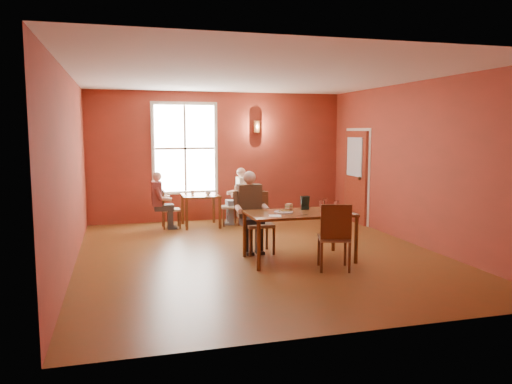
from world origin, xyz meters
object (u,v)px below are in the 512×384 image
object	(u,v)px
chair_diner_white	(230,206)
second_table	(201,211)
main_table	(299,236)
chair_empty	(334,236)
chair_diner_main	(259,223)
diner_white	(231,198)
diner_main	(259,214)
diner_maroon	(169,201)
chair_diner_maroon	(171,209)

from	to	relation	value
chair_diner_white	second_table	bearing A→B (deg)	90.00
second_table	main_table	bearing A→B (deg)	-71.89
main_table	chair_empty	xyz separation A→B (m)	(0.33, -0.64, 0.12)
second_table	chair_diner_white	bearing A→B (deg)	0.00
chair_diner_main	diner_white	size ratio (longest dim) A/B	0.84
diner_main	chair_diner_white	distance (m)	2.70
diner_maroon	main_table	bearing A→B (deg)	28.04
chair_diner_main	diner_maroon	size ratio (longest dim) A/B	0.87
chair_diner_main	diner_maroon	xyz separation A→B (m)	(-1.26, 2.66, 0.08)
diner_white	chair_diner_maroon	bearing A→B (deg)	90.00
diner_white	chair_diner_maroon	world-z (taller)	diner_white
second_table	chair_diner_maroon	size ratio (longest dim) A/B	0.94
diner_white	diner_maroon	size ratio (longest dim) A/B	1.03
diner_main	chair_empty	xyz separation A→B (m)	(0.83, -1.26, -0.16)
chair_diner_maroon	chair_diner_white	bearing A→B (deg)	90.00
chair_empty	second_table	world-z (taller)	chair_empty
chair_diner_maroon	chair_diner_main	bearing A→B (deg)	24.87
main_table	chair_diner_main	xyz separation A→B (m)	(-0.50, 0.65, 0.12)
main_table	diner_main	bearing A→B (deg)	128.88
chair_diner_white	chair_diner_maroon	bearing A→B (deg)	90.00
chair_diner_maroon	diner_maroon	xyz separation A→B (m)	(-0.03, 0.00, 0.17)
chair_diner_white	chair_diner_maroon	world-z (taller)	chair_diner_white
second_table	diner_white	world-z (taller)	diner_white
main_table	chair_diner_maroon	size ratio (longest dim) A/B	2.00
chair_diner_maroon	diner_white	bearing A→B (deg)	90.00
diner_main	diner_maroon	xyz separation A→B (m)	(-1.26, 2.69, -0.08)
chair_diner_main	chair_diner_maroon	distance (m)	2.93
main_table	second_table	world-z (taller)	main_table
chair_diner_white	diner_white	xyz separation A→B (m)	(0.03, 0.00, 0.19)
chair_empty	diner_white	bearing A→B (deg)	117.02
chair_diner_main	chair_empty	distance (m)	1.53
main_table	diner_maroon	size ratio (longest dim) A/B	1.42
chair_diner_maroon	diner_maroon	world-z (taller)	diner_maroon
chair_diner_main	diner_white	distance (m)	2.66
chair_diner_white	diner_maroon	size ratio (longest dim) A/B	0.72
chair_diner_main	second_table	xyz separation A→B (m)	(-0.58, 2.66, -0.17)
chair_empty	diner_maroon	bearing A→B (deg)	134.44
diner_main	diner_maroon	size ratio (longest dim) A/B	1.14
chair_diner_white	chair_diner_maroon	distance (m)	1.30
chair_diner_white	chair_diner_maroon	size ratio (longest dim) A/B	1.02
second_table	diner_main	bearing A→B (deg)	-77.78
diner_maroon	diner_main	bearing A→B (deg)	25.15
main_table	chair_empty	world-z (taller)	chair_empty
chair_diner_maroon	main_table	bearing A→B (deg)	27.64
chair_empty	chair_diner_maroon	size ratio (longest dim) A/B	1.22
chair_diner_main	chair_diner_maroon	bearing A→B (deg)	-65.13
diner_main	diner_maroon	distance (m)	2.97
chair_diner_main	diner_white	xyz separation A→B (m)	(0.10, 2.66, 0.10)
second_table	diner_white	bearing A→B (deg)	0.00
diner_maroon	second_table	bearing A→B (deg)	90.00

